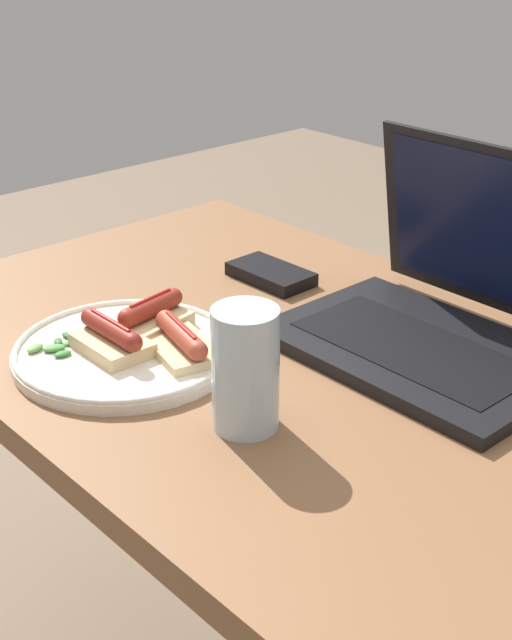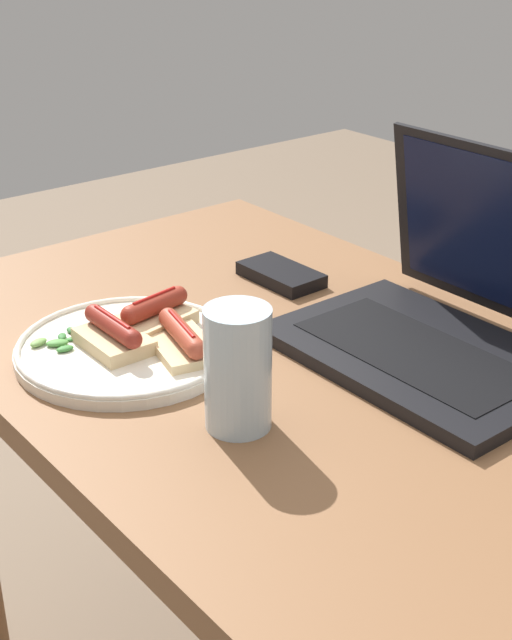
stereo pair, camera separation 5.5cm
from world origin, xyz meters
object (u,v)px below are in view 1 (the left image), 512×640
Objects in this scene: laptop at (442,315)px; external_drive at (271,274)px; plate at (125,351)px; drinking_glass at (245,369)px.

laptop reaches higher than external_drive.
plate and external_drive have the same top height.
external_drive is at bearing 133.25° from drinking_glass.
plate is 0.22m from drinking_glass.
laptop reaches higher than plate.
drinking_glass is 0.41m from external_drive.
laptop is at bearing 1.31° from external_drive.
drinking_glass reaches higher than plate.
drinking_glass is at bearing -94.63° from laptop.
external_drive is (-0.06, 0.30, -0.00)m from plate.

